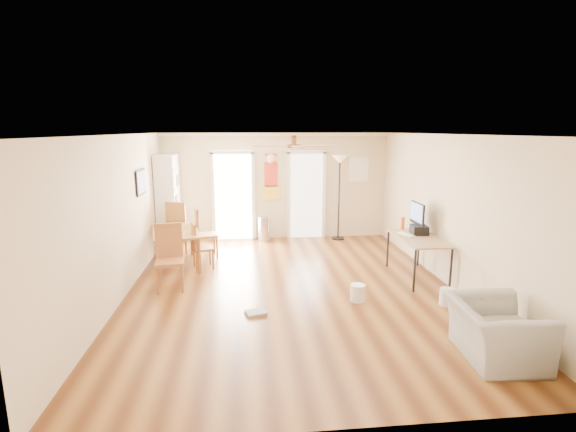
{
  "coord_description": "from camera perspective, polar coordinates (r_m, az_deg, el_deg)",
  "views": [
    {
      "loc": [
        -0.75,
        -6.81,
        2.68
      ],
      "look_at": [
        0.0,
        0.6,
        1.15
      ],
      "focal_mm": 26.36,
      "sensor_mm": 36.0,
      "label": 1
    }
  ],
  "objects": [
    {
      "name": "bathroom_doorway",
      "position": [
        10.53,
        2.47,
        2.69
      ],
      "size": [
        0.8,
        0.1,
        2.1
      ],
      "primitive_type": null,
      "color": "white",
      "rests_on": "wall_back"
    },
    {
      "name": "dining_chair_right_a",
      "position": [
        9.18,
        -10.94,
        -2.19
      ],
      "size": [
        0.51,
        0.51,
        1.05
      ],
      "primitive_type": null,
      "rotation": [
        0.0,
        0.0,
        1.79
      ],
      "color": "#A35F34",
      "rests_on": "floor"
    },
    {
      "name": "wall_decal",
      "position": [
        10.37,
        -2.31,
        5.34
      ],
      "size": [
        0.46,
        0.03,
        1.1
      ],
      "primitive_type": "cube",
      "color": "red",
      "rests_on": "wall_back"
    },
    {
      "name": "computer_desk",
      "position": [
        8.11,
        16.99,
        -5.37
      ],
      "size": [
        0.71,
        1.43,
        0.76
      ],
      "primitive_type": null,
      "color": "tan",
      "rests_on": "floor"
    },
    {
      "name": "wastebasket_b",
      "position": [
        7.1,
        20.68,
        -10.19
      ],
      "size": [
        0.25,
        0.25,
        0.27
      ],
      "primitive_type": "cylinder",
      "rotation": [
        0.0,
        0.0,
        -0.1
      ],
      "color": "silver",
      "rests_on": "floor"
    },
    {
      "name": "wall_left",
      "position": [
        7.23,
        -21.73,
        -0.23
      ],
      "size": [
        0.04,
        7.0,
        2.6
      ],
      "primitive_type": null,
      "color": "beige",
      "rests_on": "floor"
    },
    {
      "name": "framed_poster",
      "position": [
        8.5,
        -19.24,
        4.34
      ],
      "size": [
        0.04,
        0.66,
        0.48
      ],
      "primitive_type": "cube",
      "color": "black",
      "rests_on": "wall_left"
    },
    {
      "name": "wall_right",
      "position": [
        7.78,
        21.07,
        0.61
      ],
      "size": [
        0.04,
        7.0,
        2.6
      ],
      "primitive_type": null,
      "color": "beige",
      "rests_on": "floor"
    },
    {
      "name": "torchiere_lamp",
      "position": [
        10.4,
        6.89,
        2.44
      ],
      "size": [
        0.43,
        0.43,
        2.07
      ],
      "primitive_type": null,
      "rotation": [
        0.0,
        0.0,
        0.11
      ],
      "color": "black",
      "rests_on": "floor"
    },
    {
      "name": "floor_cloth",
      "position": [
        6.42,
        -4.36,
        -12.88
      ],
      "size": [
        0.34,
        0.3,
        0.04
      ],
      "primitive_type": "cube",
      "rotation": [
        0.0,
        0.0,
        0.31
      ],
      "color": "#969691",
      "rests_on": "floor"
    },
    {
      "name": "crown_molding",
      "position": [
        6.85,
        0.52,
        10.61
      ],
      "size": [
        5.5,
        7.0,
        0.08
      ],
      "primitive_type": null,
      "color": "white",
      "rests_on": "wall_back"
    },
    {
      "name": "dining_chair_far",
      "position": [
        9.69,
        -14.21,
        -1.34
      ],
      "size": [
        0.6,
        0.6,
        1.14
      ],
      "primitive_type": null,
      "rotation": [
        0.0,
        0.0,
        2.8
      ],
      "color": "#A06E33",
      "rests_on": "floor"
    },
    {
      "name": "trash_can",
      "position": [
        10.31,
        -3.24,
        -1.77
      ],
      "size": [
        0.34,
        0.34,
        0.59
      ],
      "primitive_type": "cylinder",
      "rotation": [
        0.0,
        0.0,
        0.29
      ],
      "color": "#B9B9BB",
      "rests_on": "floor"
    },
    {
      "name": "bookshelf",
      "position": [
        10.09,
        -15.81,
        1.93
      ],
      "size": [
        0.6,
        1.02,
        2.12
      ],
      "primitive_type": null,
      "rotation": [
        0.0,
        0.0,
        0.2
      ],
      "color": "silver",
      "rests_on": "floor"
    },
    {
      "name": "kitchen_doorway",
      "position": [
        10.42,
        -7.38,
        2.52
      ],
      "size": [
        0.9,
        0.1,
        2.1
      ],
      "primitive_type": null,
      "color": "white",
      "rests_on": "wall_back"
    },
    {
      "name": "keyboard",
      "position": [
        8.15,
        15.62,
        -2.37
      ],
      "size": [
        0.24,
        0.39,
        0.01
      ],
      "primitive_type": "cube",
      "rotation": [
        0.0,
        0.0,
        0.34
      ],
      "color": "white",
      "rests_on": "computer_desk"
    },
    {
      "name": "printer",
      "position": [
        8.23,
        17.26,
        -1.78
      ],
      "size": [
        0.31,
        0.35,
        0.17
      ],
      "primitive_type": "cube",
      "rotation": [
        0.0,
        0.0,
        -0.1
      ],
      "color": "black",
      "rests_on": "computer_desk"
    },
    {
      "name": "dining_table",
      "position": [
        8.76,
        -14.81,
        -4.17
      ],
      "size": [
        1.15,
        1.58,
        0.71
      ],
      "primitive_type": null,
      "rotation": [
        0.0,
        0.0,
        0.22
      ],
      "color": "#A47235",
      "rests_on": "floor"
    },
    {
      "name": "ceiling",
      "position": [
        6.85,
        0.52,
        10.94
      ],
      "size": [
        5.5,
        7.0,
        0.0
      ],
      "primitive_type": null,
      "color": "silver",
      "rests_on": "floor"
    },
    {
      "name": "ac_grille",
      "position": [
        10.7,
        9.46,
        6.2
      ],
      "size": [
        0.5,
        0.04,
        0.6
      ],
      "primitive_type": "cube",
      "color": "white",
      "rests_on": "wall_back"
    },
    {
      "name": "armchair",
      "position": [
        5.72,
        26.19,
        -13.81
      ],
      "size": [
        0.98,
        1.11,
        0.68
      ],
      "primitive_type": "imported",
      "rotation": [
        0.0,
        0.0,
        1.5
      ],
      "color": "#989893",
      "rests_on": "floor"
    },
    {
      "name": "dining_chair_near",
      "position": [
        7.41,
        -15.73,
        -5.52
      ],
      "size": [
        0.51,
        0.51,
        1.11
      ],
      "primitive_type": null,
      "rotation": [
        0.0,
        0.0,
        0.14
      ],
      "color": "#A96236",
      "rests_on": "floor"
    },
    {
      "name": "imac",
      "position": [
        8.36,
        16.99,
        -0.15
      ],
      "size": [
        0.22,
        0.61,
        0.57
      ],
      "primitive_type": null,
      "rotation": [
        0.0,
        0.0,
        0.23
      ],
      "color": "black",
      "rests_on": "computer_desk"
    },
    {
      "name": "wastebasket_a",
      "position": [
        6.9,
        9.39,
        -10.19
      ],
      "size": [
        0.24,
        0.24,
        0.27
      ],
      "primitive_type": "cylinder",
      "rotation": [
        0.0,
        0.0,
        0.01
      ],
      "color": "white",
      "rests_on": "floor"
    },
    {
      "name": "wall_front",
      "position": [
        3.66,
        6.63,
        -10.6
      ],
      "size": [
        5.5,
        0.04,
        2.6
      ],
      "primitive_type": null,
      "color": "beige",
      "rests_on": "floor"
    },
    {
      "name": "wall_back",
      "position": [
        10.43,
        -1.62,
        4.0
      ],
      "size": [
        5.5,
        0.04,
        2.6
      ],
      "primitive_type": null,
      "color": "beige",
      "rests_on": "floor"
    },
    {
      "name": "floor",
      "position": [
        7.35,
        0.48,
        -9.76
      ],
      "size": [
        7.0,
        7.0,
        0.0
      ],
      "primitive_type": "plane",
      "color": "brown",
      "rests_on": "ground"
    },
    {
      "name": "dining_chair_right_b",
      "position": [
        8.42,
        -11.39,
        -3.95
      ],
      "size": [
        0.46,
        0.46,
        0.91
      ],
      "primitive_type": null,
      "rotation": [
        0.0,
        0.0,
        1.83
      ],
      "color": "brown",
      "rests_on": "floor"
    },
    {
      "name": "orange_bottle",
      "position": [
        8.58,
        15.19,
        -0.92
      ],
      "size": [
        0.09,
        0.09,
        0.23
      ],
      "primitive_type": "cylinder",
      "rotation": [
        0.0,
        0.0,
        -0.12
      ],
      "color": "#F35215",
      "rests_on": "computer_desk"
    },
    {
      "name": "ceiling_fan",
      "position": [
        6.56,
        0.81,
        9.43
      ],
      "size": [
        1.24,
        1.24,
        0.2
      ],
      "primitive_type": null,
      "color": "#593819",
      "rests_on": "ceiling"
    }
  ]
}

